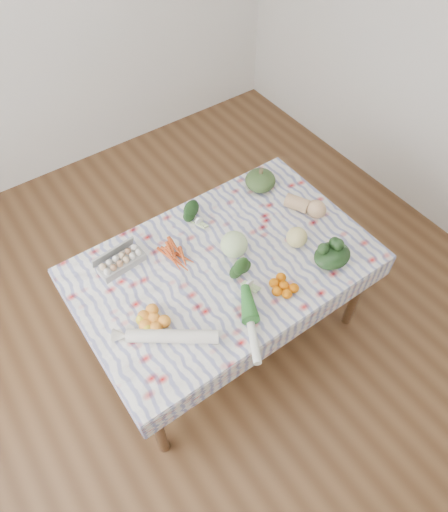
{
  "coord_description": "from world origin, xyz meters",
  "views": [
    {
      "loc": [
        -0.9,
        -1.27,
        2.8
      ],
      "look_at": [
        0.0,
        0.0,
        0.82
      ],
      "focal_mm": 32.0,
      "sensor_mm": 36.0,
      "label": 1
    }
  ],
  "objects_px": {
    "egg_carton": "(122,262)",
    "kabocha_squash": "(260,180)",
    "dining_table": "(224,271)",
    "butternut_squash": "(306,205)",
    "cabbage": "(234,244)",
    "grapefruit": "(297,237)"
  },
  "relations": [
    {
      "from": "egg_carton",
      "to": "butternut_squash",
      "type": "bearing_deg",
      "value": -19.52
    },
    {
      "from": "dining_table",
      "to": "cabbage",
      "type": "distance_m",
      "value": 0.18
    },
    {
      "from": "egg_carton",
      "to": "butternut_squash",
      "type": "relative_size",
      "value": 1.07
    },
    {
      "from": "egg_carton",
      "to": "kabocha_squash",
      "type": "relative_size",
      "value": 1.37
    },
    {
      "from": "egg_carton",
      "to": "grapefruit",
      "type": "distance_m",
      "value": 1.0
    },
    {
      "from": "kabocha_squash",
      "to": "grapefruit",
      "type": "distance_m",
      "value": 0.51
    },
    {
      "from": "egg_carton",
      "to": "kabocha_squash",
      "type": "height_order",
      "value": "kabocha_squash"
    },
    {
      "from": "butternut_squash",
      "to": "egg_carton",
      "type": "bearing_deg",
      "value": 139.23
    },
    {
      "from": "dining_table",
      "to": "egg_carton",
      "type": "xyz_separation_m",
      "value": [
        -0.48,
        0.31,
        0.12
      ]
    },
    {
      "from": "dining_table",
      "to": "butternut_squash",
      "type": "relative_size",
      "value": 6.42
    },
    {
      "from": "kabocha_squash",
      "to": "cabbage",
      "type": "relative_size",
      "value": 1.26
    },
    {
      "from": "kabocha_squash",
      "to": "grapefruit",
      "type": "height_order",
      "value": "kabocha_squash"
    },
    {
      "from": "grapefruit",
      "to": "butternut_squash",
      "type": "bearing_deg",
      "value": 36.98
    },
    {
      "from": "kabocha_squash",
      "to": "butternut_squash",
      "type": "distance_m",
      "value": 0.34
    },
    {
      "from": "kabocha_squash",
      "to": "cabbage",
      "type": "distance_m",
      "value": 0.57
    },
    {
      "from": "cabbage",
      "to": "grapefruit",
      "type": "relative_size",
      "value": 1.27
    },
    {
      "from": "dining_table",
      "to": "butternut_squash",
      "type": "height_order",
      "value": "butternut_squash"
    },
    {
      "from": "egg_carton",
      "to": "grapefruit",
      "type": "relative_size",
      "value": 2.19
    },
    {
      "from": "egg_carton",
      "to": "cabbage",
      "type": "distance_m",
      "value": 0.63
    },
    {
      "from": "dining_table",
      "to": "kabocha_squash",
      "type": "bearing_deg",
      "value": 33.85
    },
    {
      "from": "kabocha_squash",
      "to": "cabbage",
      "type": "height_order",
      "value": "cabbage"
    },
    {
      "from": "egg_carton",
      "to": "cabbage",
      "type": "relative_size",
      "value": 1.72
    }
  ]
}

